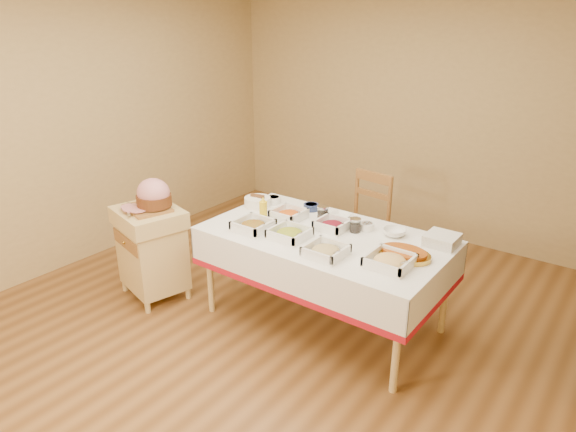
# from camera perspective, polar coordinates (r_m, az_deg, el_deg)

# --- Properties ---
(room_shell) EXTENTS (5.00, 5.00, 5.00)m
(room_shell) POSITION_cam_1_polar(r_m,az_deg,el_deg) (3.61, -2.27, 5.45)
(room_shell) COLOR brown
(room_shell) RESTS_ON ground
(dining_table) EXTENTS (1.82, 1.02, 0.76)m
(dining_table) POSITION_cam_1_polar(r_m,az_deg,el_deg) (3.93, 4.06, -4.19)
(dining_table) COLOR #E1C47C
(dining_table) RESTS_ON ground
(butcher_cart) EXTENTS (0.66, 0.60, 0.80)m
(butcher_cart) POSITION_cam_1_polar(r_m,az_deg,el_deg) (4.51, -14.90, -3.39)
(butcher_cart) COLOR #E1C47C
(butcher_cart) RESTS_ON ground
(dining_chair) EXTENTS (0.48, 0.46, 0.96)m
(dining_chair) POSITION_cam_1_polar(r_m,az_deg,el_deg) (4.79, 8.27, -0.85)
(dining_chair) COLOR olive
(dining_chair) RESTS_ON ground
(ham_on_board) EXTENTS (0.40, 0.38, 0.27)m
(ham_on_board) POSITION_cam_1_polar(r_m,az_deg,el_deg) (4.33, -14.81, 2.10)
(ham_on_board) COLOR olive
(ham_on_board) RESTS_ON butcher_cart
(serving_dish_a) EXTENTS (0.27, 0.26, 0.12)m
(serving_dish_a) POSITION_cam_1_polar(r_m,az_deg,el_deg) (3.92, -3.90, -1.04)
(serving_dish_a) COLOR white
(serving_dish_a) RESTS_ON dining_table
(serving_dish_b) EXTENTS (0.26, 0.26, 0.11)m
(serving_dish_b) POSITION_cam_1_polar(r_m,az_deg,el_deg) (3.78, 0.18, -1.94)
(serving_dish_b) COLOR white
(serving_dish_b) RESTS_ON dining_table
(serving_dish_c) EXTENTS (0.26, 0.26, 0.11)m
(serving_dish_c) POSITION_cam_1_polar(r_m,az_deg,el_deg) (3.52, 4.21, -3.86)
(serving_dish_c) COLOR white
(serving_dish_c) RESTS_ON dining_table
(serving_dish_d) EXTENTS (0.28, 0.28, 0.11)m
(serving_dish_d) POSITION_cam_1_polar(r_m,az_deg,el_deg) (3.43, 11.23, -4.89)
(serving_dish_d) COLOR white
(serving_dish_d) RESTS_ON dining_table
(serving_dish_e) EXTENTS (0.25, 0.24, 0.12)m
(serving_dish_e) POSITION_cam_1_polar(r_m,az_deg,el_deg) (4.13, 0.07, 0.20)
(serving_dish_e) COLOR white
(serving_dish_e) RESTS_ON dining_table
(serving_dish_f) EXTENTS (0.24, 0.23, 0.11)m
(serving_dish_f) POSITION_cam_1_polar(r_m,az_deg,el_deg) (3.94, 4.95, -0.98)
(serving_dish_f) COLOR white
(serving_dish_f) RESTS_ON dining_table
(small_bowl_left) EXTENTS (0.13, 0.13, 0.06)m
(small_bowl_left) POSITION_cam_1_polar(r_m,az_deg,el_deg) (4.47, -1.63, 1.85)
(small_bowl_left) COLOR white
(small_bowl_left) RESTS_ON dining_table
(small_bowl_mid) EXTENTS (0.13, 0.13, 0.05)m
(small_bowl_mid) POSITION_cam_1_polar(r_m,az_deg,el_deg) (4.31, 2.59, 1.04)
(small_bowl_mid) COLOR navy
(small_bowl_mid) RESTS_ON dining_table
(small_bowl_right) EXTENTS (0.11, 0.11, 0.06)m
(small_bowl_right) POSITION_cam_1_polar(r_m,az_deg,el_deg) (3.96, 8.74, -1.09)
(small_bowl_right) COLOR white
(small_bowl_right) RESTS_ON dining_table
(bowl_white_imported) EXTENTS (0.16, 0.16, 0.04)m
(bowl_white_imported) POSITION_cam_1_polar(r_m,az_deg,el_deg) (4.16, 5.90, -0.01)
(bowl_white_imported) COLOR white
(bowl_white_imported) RESTS_ON dining_table
(bowl_small_imported) EXTENTS (0.19, 0.19, 0.05)m
(bowl_small_imported) POSITION_cam_1_polar(r_m,az_deg,el_deg) (3.89, 11.74, -1.79)
(bowl_small_imported) COLOR white
(bowl_small_imported) RESTS_ON dining_table
(preserve_jar_left) EXTENTS (0.09, 0.09, 0.12)m
(preserve_jar_left) POSITION_cam_1_polar(r_m,az_deg,el_deg) (4.10, 3.88, 0.25)
(preserve_jar_left) COLOR silver
(preserve_jar_left) RESTS_ON dining_table
(preserve_jar_right) EXTENTS (0.09, 0.09, 0.11)m
(preserve_jar_right) POSITION_cam_1_polar(r_m,az_deg,el_deg) (3.90, 7.48, -1.09)
(preserve_jar_right) COLOR silver
(preserve_jar_right) RESTS_ON dining_table
(mustard_bottle) EXTENTS (0.06, 0.06, 0.20)m
(mustard_bottle) POSITION_cam_1_polar(r_m,az_deg,el_deg) (4.08, -2.77, 0.69)
(mustard_bottle) COLOR yellow
(mustard_bottle) RESTS_ON dining_table
(bread_basket) EXTENTS (0.22, 0.22, 0.10)m
(bread_basket) POSITION_cam_1_polar(r_m,az_deg,el_deg) (4.40, -3.41, 1.61)
(bread_basket) COLOR white
(bread_basket) RESTS_ON dining_table
(plate_stack) EXTENTS (0.22, 0.22, 0.08)m
(plate_stack) POSITION_cam_1_polar(r_m,az_deg,el_deg) (3.82, 16.74, -2.54)
(plate_stack) COLOR white
(plate_stack) RESTS_ON dining_table
(brass_platter) EXTENTS (0.38, 0.27, 0.05)m
(brass_platter) POSITION_cam_1_polar(r_m,az_deg,el_deg) (3.58, 12.75, -4.09)
(brass_platter) COLOR #B79333
(brass_platter) RESTS_ON dining_table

